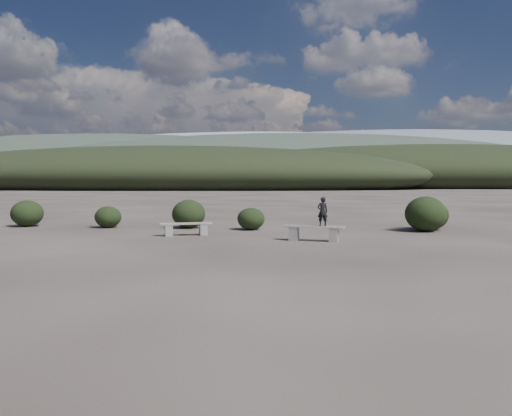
{
  "coord_description": "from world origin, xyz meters",
  "views": [
    {
      "loc": [
        1.14,
        -10.37,
        1.89
      ],
      "look_at": [
        0.27,
        3.5,
        1.1
      ],
      "focal_mm": 35.0,
      "sensor_mm": 36.0,
      "label": 1
    }
  ],
  "objects": [
    {
      "name": "seated_person",
      "position": [
        2.22,
        4.92,
        0.92
      ],
      "size": [
        0.36,
        0.26,
        0.89
      ],
      "primitive_type": "imported",
      "rotation": [
        0.0,
        0.0,
        3.31
      ],
      "color": "black",
      "rests_on": "bench_right"
    },
    {
      "name": "ground",
      "position": [
        0.0,
        0.0,
        0.0
      ],
      "size": [
        1200.0,
        1200.0,
        0.0
      ],
      "primitive_type": "plane",
      "color": "#302925",
      "rests_on": "ground"
    },
    {
      "name": "shrub_e",
      "position": [
        6.56,
        8.81,
        0.56
      ],
      "size": [
        1.33,
        1.33,
        1.11
      ],
      "primitive_type": "ellipsoid",
      "color": "black",
      "rests_on": "ground"
    },
    {
      "name": "bench_right",
      "position": [
        1.96,
        4.99,
        0.29
      ],
      "size": [
        1.92,
        0.84,
        0.47
      ],
      "rotation": [
        0.0,
        0.0,
        -0.24
      ],
      "color": "slate",
      "rests_on": "ground"
    },
    {
      "name": "bench_left",
      "position": [
        -2.26,
        6.21,
        0.26
      ],
      "size": [
        1.77,
        0.88,
        0.44
      ],
      "rotation": [
        0.0,
        0.0,
        0.31
      ],
      "color": "slate",
      "rests_on": "ground"
    },
    {
      "name": "shrub_a",
      "position": [
        -5.91,
        8.81,
        0.42
      ],
      "size": [
        1.03,
        1.03,
        0.84
      ],
      "primitive_type": "ellipsoid",
      "color": "black",
      "rests_on": "ground"
    },
    {
      "name": "shrub_c",
      "position": [
        -0.22,
        8.32,
        0.42
      ],
      "size": [
        1.04,
        1.04,
        0.83
      ],
      "primitive_type": "ellipsoid",
      "color": "black",
      "rests_on": "ground"
    },
    {
      "name": "shrub_d",
      "position": [
        6.19,
        8.12,
        0.64
      ],
      "size": [
        1.47,
        1.47,
        1.28
      ],
      "primitive_type": "ellipsoid",
      "color": "black",
      "rests_on": "ground"
    },
    {
      "name": "mountain_ridges",
      "position": [
        -7.48,
        339.06,
        10.84
      ],
      "size": [
        500.0,
        400.0,
        56.0
      ],
      "color": "black",
      "rests_on": "ground"
    },
    {
      "name": "shrub_b",
      "position": [
        -2.7,
        8.83,
        0.56
      ],
      "size": [
        1.3,
        1.3,
        1.11
      ],
      "primitive_type": "ellipsoid",
      "color": "black",
      "rests_on": "ground"
    },
    {
      "name": "shrub_f",
      "position": [
        -9.33,
        9.07,
        0.53
      ],
      "size": [
        1.25,
        1.25,
        1.06
      ],
      "primitive_type": "ellipsoid",
      "color": "black",
      "rests_on": "ground"
    }
  ]
}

